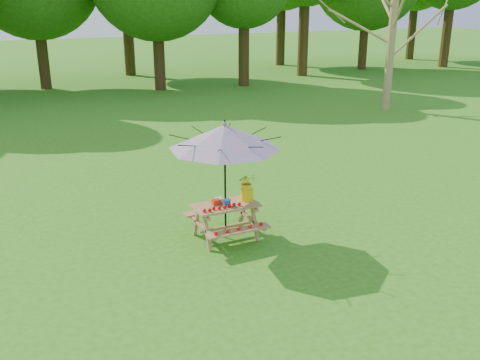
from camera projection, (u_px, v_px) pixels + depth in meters
name	position (u px, v px, depth m)	size (l,w,h in m)	color
picnic_table	(226.00, 222.00, 9.93)	(1.20, 1.32, 0.67)	olive
patio_umbrella	(225.00, 137.00, 9.41)	(2.45, 2.45, 2.25)	black
produce_bins	(222.00, 202.00, 9.80)	(0.28, 0.41, 0.13)	red
tomatoes_row	(222.00, 207.00, 9.59)	(0.77, 0.13, 0.07)	#EF0908
flower_bucket	(247.00, 186.00, 9.94)	(0.38, 0.35, 0.53)	yellow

